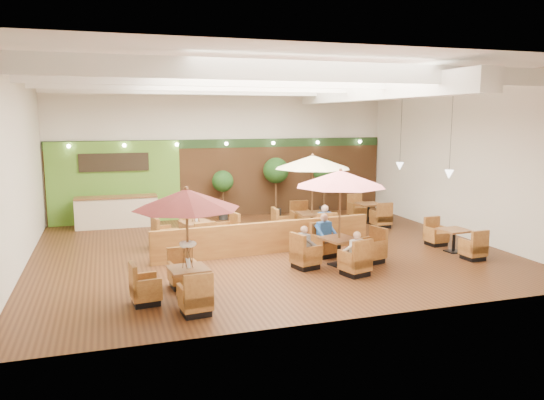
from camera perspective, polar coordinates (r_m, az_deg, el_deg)
name	(u,v)px	position (r m, az deg, el deg)	size (l,w,h in m)	color
room	(264,132)	(17.39, -0.88, 7.29)	(14.04, 14.00, 5.52)	#381E0F
service_counter	(117,212)	(20.84, -16.36, -1.23)	(3.00, 0.75, 1.18)	beige
booth_divider	(266,238)	(16.16, -0.66, -4.09)	(7.01, 0.18, 0.97)	brown
table_0	(184,220)	(11.94, -9.43, -2.10)	(2.50, 2.60, 2.61)	brown
table_1	(340,200)	(14.73, 7.33, 0.00)	(2.82, 2.82, 2.74)	brown
table_2	(310,178)	(18.25, 4.15, 2.41)	(2.76, 2.84, 2.89)	brown
table_3	(196,233)	(17.24, -8.14, -3.51)	(2.82, 2.82, 1.58)	brown
table_4	(454,241)	(17.28, 18.97, -4.19)	(0.87, 2.45, 0.91)	brown
table_5	(368,213)	(21.19, 10.34, -1.42)	(0.89, 2.62, 0.98)	brown
topiary_0	(223,183)	(21.38, -5.32, 1.82)	(0.86, 0.86, 2.01)	black
topiary_1	(276,173)	(21.92, 0.43, 2.94)	(1.06, 1.06, 2.47)	black
topiary_2	(324,173)	(22.69, 5.66, 2.89)	(1.02, 1.02, 2.36)	black
diner_0	(355,248)	(14.07, 8.96, -5.14)	(0.40, 0.38, 0.73)	white
diner_1	(325,231)	(15.83, 5.73, -3.36)	(0.44, 0.38, 0.83)	#285EB1
diner_2	(306,242)	(14.56, 3.65, -4.56)	(0.32, 0.38, 0.73)	slate
diner_3	(324,220)	(17.51, 5.61, -2.17)	(0.42, 0.34, 0.83)	#285EB1
diner_4	(324,220)	(17.51, 5.61, -2.21)	(0.39, 0.31, 0.79)	white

